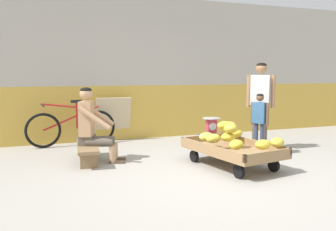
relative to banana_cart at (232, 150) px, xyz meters
name	(u,v)px	position (x,y,z in m)	size (l,w,h in m)	color
ground_plane	(212,178)	(-0.52, -0.40, -0.24)	(80.00, 80.00, 0.00)	#A39E93
back_wall	(142,69)	(-0.52, 2.81, 1.21)	(16.00, 0.30, 2.89)	gold
banana_cart	(232,150)	(0.00, 0.00, 0.00)	(1.08, 1.57, 0.36)	#99754C
banana_pile	(234,135)	(0.01, -0.02, 0.22)	(0.99, 1.17, 0.26)	yellow
low_bench	(87,149)	(-1.92, 1.01, -0.04)	(0.41, 1.12, 0.27)	olive
vendor_seated	(93,125)	(-1.84, 0.98, 0.33)	(0.73, 0.61, 1.14)	tan
plastic_crate	(211,143)	(0.17, 0.98, -0.09)	(0.36, 0.28, 0.30)	#234CA8
weighing_scale	(211,126)	(0.17, 0.98, 0.21)	(0.30, 0.30, 0.29)	#28282D
bicycle_near_left	(72,127)	(-2.02, 2.38, 0.11)	(1.66, 0.48, 0.86)	black
sign_board	(113,119)	(-1.19, 2.62, 0.20)	(0.70, 0.24, 0.88)	#C6B289
customer_adult	(261,96)	(1.04, 0.84, 0.71)	(0.37, 0.37, 1.53)	brown
customer_child	(260,117)	(0.82, 0.53, 0.39)	(0.22, 0.29, 1.02)	#38425B
shopping_bag	(232,151)	(0.28, 0.47, -0.12)	(0.18, 0.12, 0.24)	green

